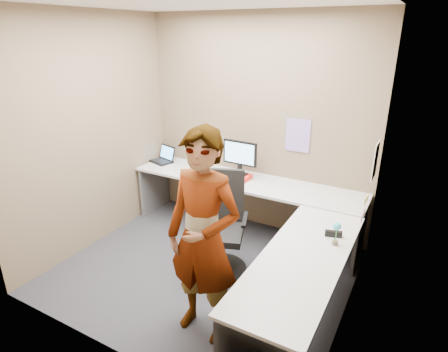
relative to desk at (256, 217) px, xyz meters
The scene contains 21 objects.
ground 0.83m from the desk, 138.54° to the right, with size 3.00×3.00×0.00m, color #27272C.
wall_back 1.27m from the desk, 115.54° to the left, with size 3.00×3.00×0.00m, color brown.
wall_right 1.36m from the desk, 19.95° to the right, with size 2.70×2.70×0.00m, color brown.
wall_left 2.12m from the desk, 168.73° to the right, with size 2.70×2.70×0.00m, color brown.
ceiling 2.19m from the desk, 138.54° to the right, with size 3.00×3.00×0.00m, color white.
desk is the anchor object (origin of this frame).
paper_ream 0.81m from the desk, 130.53° to the left, with size 0.28×0.21×0.06m, color red.
monitor 0.92m from the desk, 129.79° to the left, with size 0.45×0.14×0.43m.
laptop 1.89m from the desk, 158.75° to the left, with size 0.37×0.33×0.22m.
trackball_mouse 1.03m from the desk, 155.91° to the left, with size 0.12×0.08×0.07m.
origami 0.66m from the desk, 144.77° to the left, with size 0.10×0.10×0.06m, color white.
stapler 0.93m from the desk, 16.38° to the right, with size 0.15×0.04×0.06m, color black.
flower 1.04m from the desk, 22.96° to the right, with size 0.07×0.07×0.22m.
calendar_purple 1.15m from the desk, 82.85° to the left, with size 0.30×0.01×0.40m, color #846BB7.
calendar_white 1.35m from the desk, 26.02° to the left, with size 0.01×0.28×0.38m, color white.
sticky_note_a 1.13m from the desk, ahead, with size 0.01×0.07×0.07m, color #F2E059.
sticky_note_b 1.10m from the desk, 11.49° to the left, with size 0.01×0.07×0.07m, color pink.
sticky_note_c 1.08m from the desk, ahead, with size 0.01×0.07×0.07m, color pink.
sticky_note_d 1.15m from the desk, 16.61° to the left, with size 0.01×0.07×0.07m, color #F2E059.
office_chair 0.42m from the desk, 135.71° to the right, with size 0.64×0.63×1.10m.
person 1.16m from the desk, 88.17° to the right, with size 0.66×0.44×1.82m, color #999399.
Camera 1 is at (1.88, -2.93, 2.45)m, focal length 30.00 mm.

